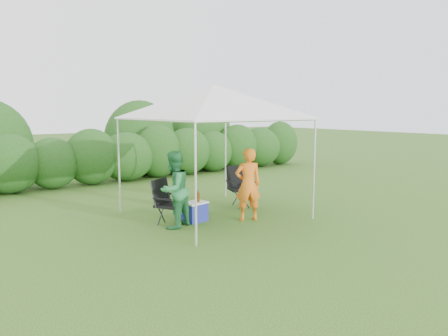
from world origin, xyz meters
TOP-DOWN VIEW (x-y plane):
  - ground at (0.00, 0.00)m, footprint 70.00×70.00m
  - hedge at (0.10, 6.00)m, footprint 16.66×1.53m
  - canopy at (0.00, 0.50)m, footprint 3.10×3.10m
  - chair_right at (1.06, 0.91)m, footprint 0.72×0.69m
  - chair_left at (-1.20, 0.49)m, footprint 0.71×0.69m
  - man at (0.34, -0.23)m, footprint 0.66×0.56m
  - woman at (-1.17, 0.23)m, footprint 0.90×0.82m
  - cooler at (-0.59, 0.37)m, footprint 0.54×0.43m
  - bottle at (-0.53, 0.33)m, footprint 0.07×0.07m
  - lawn_toy at (3.41, 3.60)m, footprint 0.55×0.46m

SIDE VIEW (x-z plane):
  - ground at x=0.00m, z-range 0.00..0.00m
  - lawn_toy at x=3.41m, z-range -0.01..0.27m
  - cooler at x=-0.59m, z-range 0.00..0.41m
  - chair_left at x=-1.20m, z-range 0.06..0.99m
  - bottle at x=-0.53m, z-range 0.41..0.66m
  - chair_right at x=1.06m, z-range 0.06..1.03m
  - woman at x=-1.17m, z-range 0.00..1.51m
  - man at x=0.34m, z-range 0.00..1.52m
  - hedge at x=0.10m, z-range -0.07..1.73m
  - canopy at x=0.00m, z-range 1.05..3.88m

